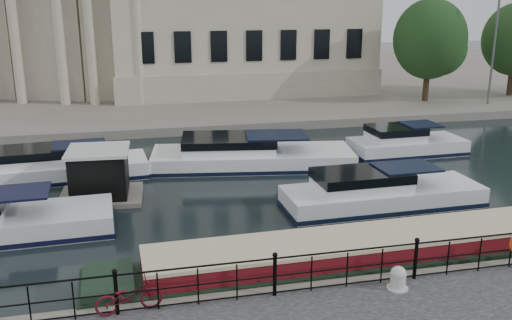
{
  "coord_description": "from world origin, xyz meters",
  "views": [
    {
      "loc": [
        -3.53,
        -15.11,
        8.1
      ],
      "look_at": [
        0.5,
        2.0,
        3.0
      ],
      "focal_mm": 40.0,
      "sensor_mm": 36.0,
      "label": 1
    }
  ],
  "objects_px": {
    "mooring_bollard": "(398,278)",
    "harbour_hut": "(100,176)",
    "narrowboat": "(369,260)",
    "bicycle": "(129,296)"
  },
  "relations": [
    {
      "from": "mooring_bollard",
      "to": "harbour_hut",
      "type": "xyz_separation_m",
      "value": [
        -7.96,
        10.65,
        0.1
      ]
    },
    {
      "from": "mooring_bollard",
      "to": "narrowboat",
      "type": "relative_size",
      "value": 0.04
    },
    {
      "from": "bicycle",
      "to": "harbour_hut",
      "type": "xyz_separation_m",
      "value": [
        -0.97,
        10.2,
        -0.03
      ]
    },
    {
      "from": "narrowboat",
      "to": "harbour_hut",
      "type": "height_order",
      "value": "harbour_hut"
    },
    {
      "from": "harbour_hut",
      "to": "mooring_bollard",
      "type": "bearing_deg",
      "value": -49.36
    },
    {
      "from": "bicycle",
      "to": "narrowboat",
      "type": "xyz_separation_m",
      "value": [
        7.11,
        1.64,
        -0.62
      ]
    },
    {
      "from": "mooring_bollard",
      "to": "narrowboat",
      "type": "xyz_separation_m",
      "value": [
        0.12,
        2.09,
        -0.49
      ]
    },
    {
      "from": "bicycle",
      "to": "narrowboat",
      "type": "bearing_deg",
      "value": -84.41
    },
    {
      "from": "mooring_bollard",
      "to": "harbour_hut",
      "type": "relative_size",
      "value": 0.18
    },
    {
      "from": "harbour_hut",
      "to": "narrowboat",
      "type": "bearing_deg",
      "value": -42.78
    }
  ]
}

